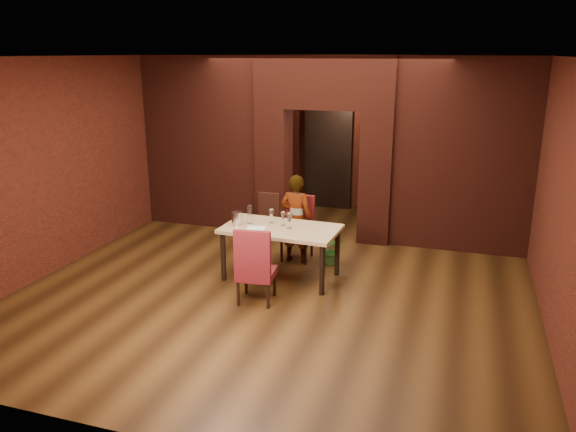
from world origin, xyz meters
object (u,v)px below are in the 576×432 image
person_seated (296,219)px  wine_glass_b (283,219)px  wine_glass_a (271,216)px  wine_glass_c (289,221)px  wine_bucket (237,218)px  chair_near (256,264)px  water_bottle (250,214)px  chair_far (297,229)px  dining_table (281,253)px  potted_plant (333,250)px

person_seated → wine_glass_b: bearing=93.6°
wine_glass_a → wine_glass_c: wine_glass_c is taller
wine_glass_c → wine_bucket: 0.80m
chair_near → wine_glass_a: (-0.16, 1.06, 0.36)m
wine_glass_b → wine_glass_c: wine_glass_c is taller
wine_bucket → water_bottle: 0.20m
chair_far → dining_table: bearing=-90.4°
wine_glass_c → water_bottle: (-0.64, 0.05, 0.03)m
chair_far → water_bottle: water_bottle is taller
chair_near → potted_plant: (0.65, 1.67, -0.30)m
water_bottle → wine_glass_c: bearing=-4.5°
water_bottle → wine_bucket: bearing=-143.5°
wine_glass_b → wine_bucket: bearing=-165.3°
chair_far → wine_bucket: bearing=-127.1°
chair_near → person_seated: bearing=-99.0°
dining_table → chair_far: bearing=92.4°
wine_glass_c → potted_plant: wine_glass_c is taller
wine_glass_b → wine_glass_c: (0.13, -0.11, 0.01)m
potted_plant → dining_table: bearing=-127.7°
chair_far → chair_near: (-0.05, -1.70, 0.01)m
wine_glass_a → chair_near: bearing=-81.7°
dining_table → water_bottle: (-0.51, 0.04, 0.54)m
chair_far → wine_glass_b: chair_far is taller
dining_table → wine_glass_a: wine_glass_a is taller
person_seated → wine_glass_c: (0.12, -0.74, 0.19)m
person_seated → potted_plant: 0.77m
chair_far → wine_glass_a: bearing=-108.3°
water_bottle → potted_plant: water_bottle is taller
chair_near → wine_glass_c: size_ratio=4.74×
wine_bucket → water_bottle: size_ratio=0.67×
dining_table → wine_glass_a: 0.57m
chair_far → wine_glass_c: size_ratio=4.62×
wine_glass_b → wine_glass_c: 0.17m
potted_plant → wine_bucket: bearing=-146.0°
chair_near → wine_glass_c: chair_near is taller
wine_glass_b → wine_bucket: wine_glass_b is taller
person_seated → wine_glass_b: person_seated is taller
wine_glass_b → wine_bucket: size_ratio=1.06×
wine_glass_c → chair_near: bearing=-101.9°
chair_near → water_bottle: size_ratio=3.69×
chair_far → chair_near: bearing=-92.1°
chair_far → person_seated: size_ratio=0.72×
water_bottle → dining_table: bearing=-4.6°
dining_table → wine_glass_b: wine_glass_b is taller
wine_glass_a → wine_glass_b: 0.22m
dining_table → potted_plant: bearing=54.8°
person_seated → chair_near: bearing=92.0°
wine_glass_a → potted_plant: (0.81, 0.61, -0.66)m
chair_far → water_bottle: bearing=-123.7°
chair_near → person_seated: person_seated is taller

